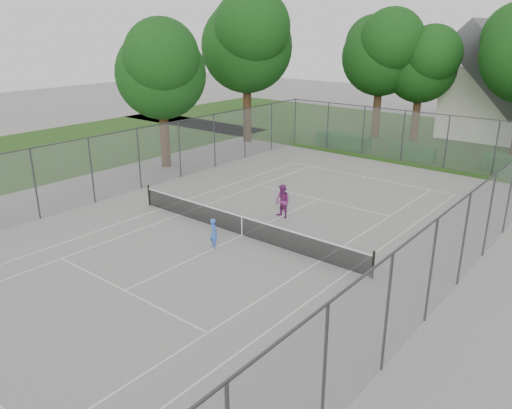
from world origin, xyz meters
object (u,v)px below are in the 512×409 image
Objects in this scene: house at (497,92)px; woman_player at (283,201)px; tennis_net at (242,225)px; girl_player at (214,233)px.

house reaches higher than woman_player.
woman_player is at bearing 88.60° from tennis_net.
house is (2.67, 29.03, 3.31)m from tennis_net.
girl_player is at bearing -82.33° from woman_player.
house is at bearing 84.75° from tennis_net.
house reaches higher than girl_player.
house is 5.73× the size of woman_player.
house is 26.36m from woman_player.
tennis_net is at bearing -70.75° from girl_player.
girl_player is (-2.75, -30.74, -3.17)m from house.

